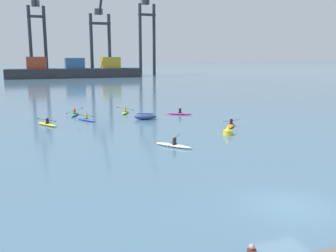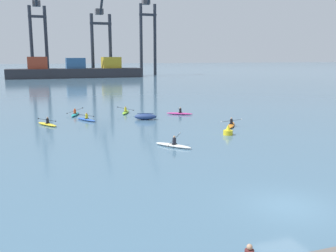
{
  "view_description": "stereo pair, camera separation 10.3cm",
  "coord_description": "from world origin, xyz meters",
  "px_view_note": "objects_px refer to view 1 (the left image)",
  "views": [
    {
      "loc": [
        -11.5,
        -14.55,
        7.28
      ],
      "look_at": [
        0.54,
        19.52,
        0.6
      ],
      "focal_mm": 40.19,
      "sensor_mm": 36.0,
      "label": 1
    },
    {
      "loc": [
        -11.4,
        -14.59,
        7.28
      ],
      "look_at": [
        0.54,
        19.52,
        0.6
      ],
      "focal_mm": 40.19,
      "sensor_mm": 36.0,
      "label": 2
    }
  ],
  "objects_px": {
    "kayak_white": "(174,145)",
    "gantry_crane_west_mid": "(37,29)",
    "kayak_blue": "(86,119)",
    "kayak_teal": "(75,114)",
    "gantry_crane_east": "(147,28)",
    "capsized_dinghy": "(145,117)",
    "container_barge": "(75,70)",
    "channel_buoy": "(228,131)",
    "gantry_crane_east_mid": "(100,32)",
    "kayak_magenta": "(179,113)",
    "kayak_yellow": "(47,124)",
    "kayak_orange": "(231,125)",
    "kayak_lime": "(125,112)"
  },
  "relations": [
    {
      "from": "gantry_crane_east_mid",
      "to": "channel_buoy",
      "type": "bearing_deg",
      "value": -93.52
    },
    {
      "from": "gantry_crane_west_mid",
      "to": "capsized_dinghy",
      "type": "xyz_separation_m",
      "value": [
        10.05,
        -105.71,
        -16.79
      ]
    },
    {
      "from": "gantry_crane_east_mid",
      "to": "capsized_dinghy",
      "type": "distance_m",
      "value": 101.78
    },
    {
      "from": "gantry_crane_west_mid",
      "to": "kayak_blue",
      "type": "bearing_deg",
      "value": -88.14
    },
    {
      "from": "kayak_teal",
      "to": "kayak_yellow",
      "type": "distance_m",
      "value": 7.15
    },
    {
      "from": "kayak_white",
      "to": "gantry_crane_west_mid",
      "type": "bearing_deg",
      "value": 94.05
    },
    {
      "from": "kayak_magenta",
      "to": "gantry_crane_east_mid",
      "type": "bearing_deg",
      "value": 86.13
    },
    {
      "from": "gantry_crane_east_mid",
      "to": "kayak_teal",
      "type": "bearing_deg",
      "value": -101.59
    },
    {
      "from": "capsized_dinghy",
      "to": "channel_buoy",
      "type": "bearing_deg",
      "value": -65.82
    },
    {
      "from": "kayak_blue",
      "to": "kayak_magenta",
      "type": "relative_size",
      "value": 1.03
    },
    {
      "from": "capsized_dinghy",
      "to": "kayak_blue",
      "type": "height_order",
      "value": "kayak_blue"
    },
    {
      "from": "kayak_orange",
      "to": "gantry_crane_east",
      "type": "bearing_deg",
      "value": 78.09
    },
    {
      "from": "kayak_magenta",
      "to": "kayak_lime",
      "type": "distance_m",
      "value": 7.12
    },
    {
      "from": "container_barge",
      "to": "kayak_blue",
      "type": "xyz_separation_m",
      "value": [
        -8.11,
        -92.14,
        -2.36
      ]
    },
    {
      "from": "kayak_teal",
      "to": "gantry_crane_east",
      "type": "bearing_deg",
      "value": 68.51
    },
    {
      "from": "kayak_magenta",
      "to": "kayak_orange",
      "type": "distance_m",
      "value": 9.71
    },
    {
      "from": "kayak_teal",
      "to": "kayak_white",
      "type": "height_order",
      "value": "kayak_white"
    },
    {
      "from": "kayak_teal",
      "to": "kayak_orange",
      "type": "distance_m",
      "value": 19.89
    },
    {
      "from": "gantry_crane_west_mid",
      "to": "kayak_magenta",
      "type": "distance_m",
      "value": 105.9
    },
    {
      "from": "gantry_crane_west_mid",
      "to": "kayak_orange",
      "type": "height_order",
      "value": "gantry_crane_west_mid"
    },
    {
      "from": "kayak_magenta",
      "to": "kayak_orange",
      "type": "relative_size",
      "value": 1.0
    },
    {
      "from": "kayak_magenta",
      "to": "kayak_white",
      "type": "distance_m",
      "value": 17.51
    },
    {
      "from": "kayak_blue",
      "to": "kayak_lime",
      "type": "distance_m",
      "value": 6.96
    },
    {
      "from": "container_barge",
      "to": "channel_buoy",
      "type": "height_order",
      "value": "container_barge"
    },
    {
      "from": "gantry_crane_east",
      "to": "kayak_white",
      "type": "height_order",
      "value": "gantry_crane_east"
    },
    {
      "from": "gantry_crane_east",
      "to": "kayak_blue",
      "type": "relative_size",
      "value": 11.68
    },
    {
      "from": "channel_buoy",
      "to": "kayak_blue",
      "type": "bearing_deg",
      "value": 132.64
    },
    {
      "from": "container_barge",
      "to": "kayak_yellow",
      "type": "height_order",
      "value": "container_barge"
    },
    {
      "from": "gantry_crane_east_mid",
      "to": "kayak_yellow",
      "type": "bearing_deg",
      "value": -102.83
    },
    {
      "from": "kayak_orange",
      "to": "gantry_crane_west_mid",
      "type": "bearing_deg",
      "value": 98.81
    },
    {
      "from": "channel_buoy",
      "to": "kayak_teal",
      "type": "relative_size",
      "value": 0.29
    },
    {
      "from": "kayak_blue",
      "to": "kayak_magenta",
      "type": "xyz_separation_m",
      "value": [
        11.84,
        0.72,
        0.0
      ]
    },
    {
      "from": "gantry_crane_east_mid",
      "to": "kayak_lime",
      "type": "relative_size",
      "value": 10.32
    },
    {
      "from": "gantry_crane_west_mid",
      "to": "kayak_teal",
      "type": "height_order",
      "value": "gantry_crane_west_mid"
    },
    {
      "from": "kayak_teal",
      "to": "kayak_orange",
      "type": "bearing_deg",
      "value": -41.37
    },
    {
      "from": "gantry_crane_east",
      "to": "capsized_dinghy",
      "type": "height_order",
      "value": "gantry_crane_east"
    },
    {
      "from": "container_barge",
      "to": "channel_buoy",
      "type": "relative_size",
      "value": 45.58
    },
    {
      "from": "gantry_crane_east_mid",
      "to": "kayak_magenta",
      "type": "distance_m",
      "value": 99.08
    },
    {
      "from": "gantry_crane_west_mid",
      "to": "kayak_blue",
      "type": "height_order",
      "value": "gantry_crane_west_mid"
    },
    {
      "from": "gantry_crane_east",
      "to": "channel_buoy",
      "type": "bearing_deg",
      "value": -102.71
    },
    {
      "from": "gantry_crane_west_mid",
      "to": "kayak_magenta",
      "type": "xyz_separation_m",
      "value": [
        15.23,
        -103.41,
        -16.97
      ]
    },
    {
      "from": "channel_buoy",
      "to": "kayak_yellow",
      "type": "bearing_deg",
      "value": 145.9
    },
    {
      "from": "kayak_white",
      "to": "gantry_crane_east",
      "type": "bearing_deg",
      "value": 74.57
    },
    {
      "from": "capsized_dinghy",
      "to": "gantry_crane_west_mid",
      "type": "bearing_deg",
      "value": 95.43
    },
    {
      "from": "channel_buoy",
      "to": "kayak_teal",
      "type": "bearing_deg",
      "value": 126.14
    },
    {
      "from": "kayak_lime",
      "to": "kayak_yellow",
      "type": "bearing_deg",
      "value": -149.19
    },
    {
      "from": "gantry_crane_east_mid",
      "to": "kayak_blue",
      "type": "distance_m",
      "value": 101.26
    },
    {
      "from": "container_barge",
      "to": "gantry_crane_west_mid",
      "type": "xyz_separation_m",
      "value": [
        -11.5,
        11.99,
        14.61
      ]
    },
    {
      "from": "kayak_orange",
      "to": "kayak_yellow",
      "type": "bearing_deg",
      "value": 159.43
    },
    {
      "from": "kayak_lime",
      "to": "kayak_orange",
      "type": "relative_size",
      "value": 1.06
    }
  ]
}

